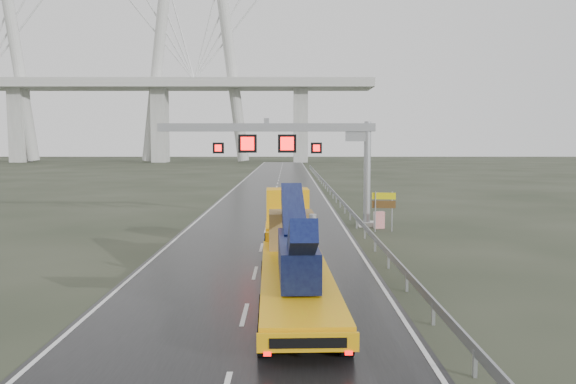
{
  "coord_description": "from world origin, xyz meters",
  "views": [
    {
      "loc": [
        1.47,
        -20.44,
        5.83
      ],
      "look_at": [
        1.46,
        8.81,
        3.2
      ],
      "focal_mm": 35.0,
      "sensor_mm": 36.0,
      "label": 1
    }
  ],
  "objects_px": {
    "sign_gantry": "(297,145)",
    "heavy_haul_truck": "(292,242)",
    "exit_sign_pair": "(384,204)",
    "striped_barrier": "(379,220)"
  },
  "relations": [
    {
      "from": "heavy_haul_truck",
      "to": "exit_sign_pair",
      "type": "xyz_separation_m",
      "value": [
        6.01,
        12.25,
        0.27
      ]
    },
    {
      "from": "sign_gantry",
      "to": "striped_barrier",
      "type": "distance_m",
      "value": 7.53
    },
    {
      "from": "sign_gantry",
      "to": "heavy_haul_truck",
      "type": "distance_m",
      "value": 15.22
    },
    {
      "from": "heavy_haul_truck",
      "to": "striped_barrier",
      "type": "distance_m",
      "value": 14.97
    },
    {
      "from": "exit_sign_pair",
      "to": "striped_barrier",
      "type": "distance_m",
      "value": 1.91
    },
    {
      "from": "sign_gantry",
      "to": "exit_sign_pair",
      "type": "distance_m",
      "value": 7.14
    },
    {
      "from": "exit_sign_pair",
      "to": "striped_barrier",
      "type": "xyz_separation_m",
      "value": [
        -0.05,
        1.44,
        -1.25
      ]
    },
    {
      "from": "sign_gantry",
      "to": "exit_sign_pair",
      "type": "relative_size",
      "value": 5.72
    },
    {
      "from": "sign_gantry",
      "to": "heavy_haul_truck",
      "type": "relative_size",
      "value": 0.87
    },
    {
      "from": "sign_gantry",
      "to": "striped_barrier",
      "type": "height_order",
      "value": "sign_gantry"
    }
  ]
}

